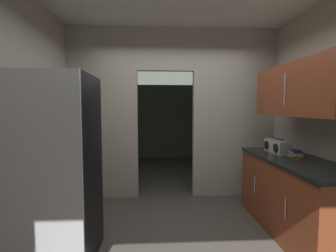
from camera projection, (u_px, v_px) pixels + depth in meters
name	position (u px, v px, depth m)	size (l,w,h in m)	color
ground	(183.00, 243.00, 2.76)	(20.00, 20.00, 0.00)	#47423D
kitchen_partition	(175.00, 109.00, 4.15)	(3.45, 0.12, 2.82)	#ADA899
adjoining_room_shell	(167.00, 112.00, 6.33)	(3.45, 3.31, 2.82)	gray
refrigerator	(54.00, 170.00, 2.40)	(0.76, 0.80, 1.83)	black
lower_cabinet_run	(296.00, 196.00, 2.95)	(0.70, 1.77, 0.90)	brown
upper_cabinet_counterside	(300.00, 90.00, 2.86)	(0.36, 1.60, 0.61)	brown
boombox	(277.00, 146.00, 3.33)	(0.18, 0.44, 0.20)	#B2B2B7
book_stack	(295.00, 154.00, 2.93)	(0.15, 0.17, 0.11)	red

